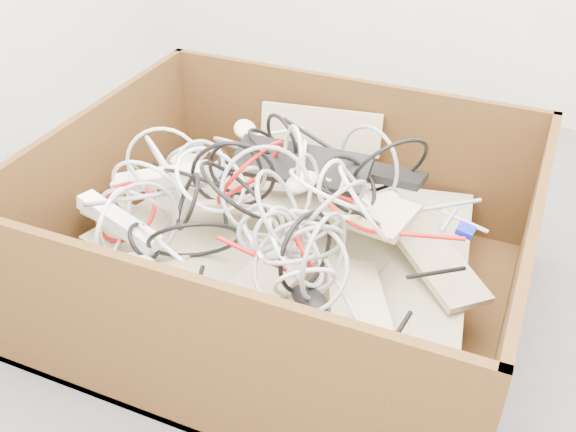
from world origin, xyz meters
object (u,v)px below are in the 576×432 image
at_px(cardboard_box, 279,264).
at_px(vga_plug, 466,230).
at_px(power_strip_left, 160,178).
at_px(power_strip_right, 119,222).

relative_size(cardboard_box, vga_plug, 29.38).
bearing_deg(vga_plug, power_strip_left, -167.45).
distance_m(cardboard_box, power_strip_right, 0.49).
xyz_separation_m(power_strip_right, vga_plug, (0.88, 0.29, 0.03)).
height_order(cardboard_box, power_strip_right, cardboard_box).
bearing_deg(cardboard_box, vga_plug, 5.46).
relative_size(power_strip_left, vga_plug, 6.60).
bearing_deg(power_strip_left, vga_plug, -6.10).
relative_size(power_strip_left, power_strip_right, 1.08).
bearing_deg(power_strip_right, vga_plug, 31.05).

